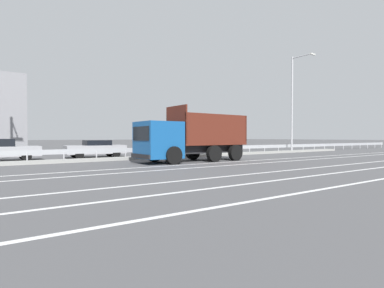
{
  "coord_description": "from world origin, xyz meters",
  "views": [
    {
      "loc": [
        -14.49,
        -16.95,
        1.57
      ],
      "look_at": [
        -2.33,
        0.83,
        1.07
      ],
      "focal_mm": 28.0,
      "sensor_mm": 36.0,
      "label": 1
    }
  ],
  "objects_px": {
    "median_road_sign": "(202,141)",
    "street_lamp_1": "(294,99)",
    "dump_truck": "(181,142)",
    "parked_car_3": "(96,148)"
  },
  "relations": [
    {
      "from": "parked_car_3",
      "to": "street_lamp_1",
      "type": "bearing_deg",
      "value": -98.97
    },
    {
      "from": "dump_truck",
      "to": "street_lamp_1",
      "type": "distance_m",
      "value": 16.94
    },
    {
      "from": "dump_truck",
      "to": "median_road_sign",
      "type": "relative_size",
      "value": 3.15
    },
    {
      "from": "dump_truck",
      "to": "median_road_sign",
      "type": "height_order",
      "value": "dump_truck"
    },
    {
      "from": "dump_truck",
      "to": "street_lamp_1",
      "type": "bearing_deg",
      "value": -78.38
    },
    {
      "from": "median_road_sign",
      "to": "parked_car_3",
      "type": "relative_size",
      "value": 0.55
    },
    {
      "from": "median_road_sign",
      "to": "street_lamp_1",
      "type": "height_order",
      "value": "street_lamp_1"
    },
    {
      "from": "street_lamp_1",
      "to": "parked_car_3",
      "type": "bearing_deg",
      "value": 169.76
    },
    {
      "from": "dump_truck",
      "to": "street_lamp_1",
      "type": "height_order",
      "value": "street_lamp_1"
    },
    {
      "from": "street_lamp_1",
      "to": "parked_car_3",
      "type": "height_order",
      "value": "street_lamp_1"
    }
  ]
}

